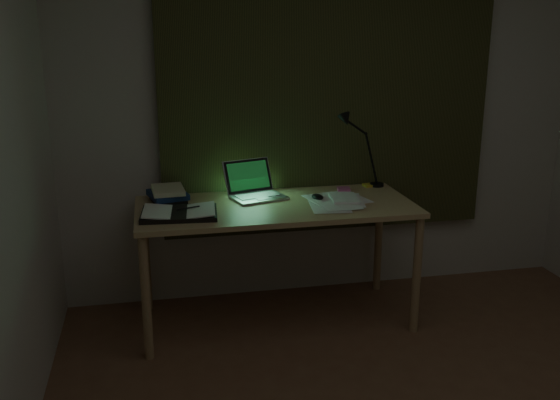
{
  "coord_description": "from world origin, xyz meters",
  "views": [
    {
      "loc": [
        -1.15,
        -1.97,
        1.81
      ],
      "look_at": [
        -0.43,
        1.44,
        0.82
      ],
      "focal_mm": 40.0,
      "sensor_mm": 36.0,
      "label": 1
    }
  ],
  "objects_px": {
    "open_textbook": "(179,213)",
    "book_stack": "(167,194)",
    "laptop": "(258,181)",
    "loose_papers": "(335,199)",
    "desk_lamp": "(378,150)",
    "desk": "(276,263)"
  },
  "relations": [
    {
      "from": "laptop",
      "to": "open_textbook",
      "type": "xyz_separation_m",
      "value": [
        -0.5,
        -0.26,
        -0.1
      ]
    },
    {
      "from": "desk",
      "to": "open_textbook",
      "type": "distance_m",
      "value": 0.71
    },
    {
      "from": "open_textbook",
      "to": "book_stack",
      "type": "bearing_deg",
      "value": 106.11
    },
    {
      "from": "desk",
      "to": "desk_lamp",
      "type": "bearing_deg",
      "value": 21.25
    },
    {
      "from": "laptop",
      "to": "book_stack",
      "type": "bearing_deg",
      "value": 159.03
    },
    {
      "from": "laptop",
      "to": "desk_lamp",
      "type": "height_order",
      "value": "desk_lamp"
    },
    {
      "from": "book_stack",
      "to": "desk_lamp",
      "type": "bearing_deg",
      "value": 4.25
    },
    {
      "from": "laptop",
      "to": "desk_lamp",
      "type": "relative_size",
      "value": 0.72
    },
    {
      "from": "laptop",
      "to": "book_stack",
      "type": "xyz_separation_m",
      "value": [
        -0.56,
        0.04,
        -0.07
      ]
    },
    {
      "from": "open_textbook",
      "to": "book_stack",
      "type": "distance_m",
      "value": 0.3
    },
    {
      "from": "open_textbook",
      "to": "loose_papers",
      "type": "relative_size",
      "value": 1.1
    },
    {
      "from": "book_stack",
      "to": "desk_lamp",
      "type": "distance_m",
      "value": 1.41
    },
    {
      "from": "desk",
      "to": "loose_papers",
      "type": "bearing_deg",
      "value": 2.62
    },
    {
      "from": "desk",
      "to": "desk_lamp",
      "type": "distance_m",
      "value": 1.02
    },
    {
      "from": "laptop",
      "to": "open_textbook",
      "type": "bearing_deg",
      "value": -169.87
    },
    {
      "from": "desk",
      "to": "desk_lamp",
      "type": "xyz_separation_m",
      "value": [
        0.75,
        0.29,
        0.63
      ]
    },
    {
      "from": "desk",
      "to": "laptop",
      "type": "distance_m",
      "value": 0.52
    },
    {
      "from": "laptop",
      "to": "open_textbook",
      "type": "relative_size",
      "value": 0.85
    },
    {
      "from": "book_stack",
      "to": "loose_papers",
      "type": "height_order",
      "value": "book_stack"
    },
    {
      "from": "open_textbook",
      "to": "book_stack",
      "type": "relative_size",
      "value": 1.72
    },
    {
      "from": "loose_papers",
      "to": "open_textbook",
      "type": "bearing_deg",
      "value": -172.54
    },
    {
      "from": "desk",
      "to": "desk_lamp",
      "type": "height_order",
      "value": "desk_lamp"
    }
  ]
}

